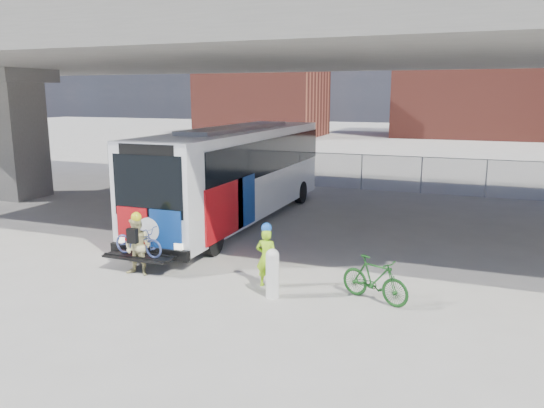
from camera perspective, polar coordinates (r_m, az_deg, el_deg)
The scene contains 9 objects.
ground at distance 17.06m, azimuth -2.14°, elevation -4.81°, with size 160.00×160.00×0.00m, color #9E9991.
bus at distance 20.41m, azimuth -3.63°, elevation 3.97°, with size 2.67×12.91×3.69m.
overpass at distance 20.17m, azimuth 2.41°, elevation 16.52°, with size 40.00×16.00×7.95m.
chainlink_fence at distance 27.99m, azimuth 7.64°, elevation 4.57°, with size 30.00×0.06×30.00m.
brick_buildings at distance 63.46m, azimuth 16.82°, elevation 11.72°, with size 54.00×22.00×12.00m.
bollard at distance 12.88m, azimuth 0.04°, elevation -7.27°, with size 0.32×0.32×1.23m.
cyclist_hivis at distance 13.56m, azimuth -0.59°, elevation -5.62°, with size 0.58×0.40×1.68m.
cyclist_tan at distance 14.84m, azimuth -14.26°, elevation -4.36°, with size 0.81×0.64×1.77m.
bike_parked at distance 12.92m, azimuth 10.99°, elevation -7.96°, with size 0.51×1.81×1.09m, color #164618.
Camera 1 is at (6.52, -15.01, 4.84)m, focal length 35.00 mm.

